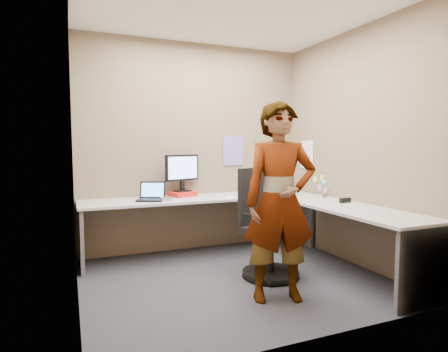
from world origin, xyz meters
name	(u,v)px	position (x,y,z in m)	size (l,w,h in m)	color
ground	(235,279)	(0.00, 0.00, 0.00)	(3.00, 3.00, 0.00)	#26262B
wall_back	(195,147)	(0.00, 1.30, 1.35)	(3.00, 3.00, 0.00)	brown
wall_right	(354,148)	(1.50, 0.00, 1.35)	(2.70, 2.70, 0.00)	brown
wall_left	(74,149)	(-1.50, 0.00, 1.35)	(2.70, 2.70, 0.00)	brown
ceiling	(235,9)	(0.00, 0.00, 2.70)	(3.00, 3.00, 0.00)	white
desk	(256,214)	(0.44, 0.39, 0.59)	(2.98, 2.58, 0.73)	#B3B3B3
paper_ream	(183,194)	(-0.22, 1.12, 0.76)	(0.31, 0.23, 0.06)	red
monitor	(182,170)	(-0.22, 1.14, 1.07)	(0.47, 0.22, 0.47)	black
laptop	(151,196)	(-0.66, 0.94, 0.79)	(0.38, 0.36, 0.22)	black
trackball_mouse	(166,199)	(-0.51, 0.81, 0.76)	(0.12, 0.08, 0.07)	#B7B7BC
origami	(229,196)	(0.26, 0.75, 0.76)	(0.10, 0.10, 0.06)	white
stapler	(345,200)	(1.33, -0.08, 0.76)	(0.15, 0.04, 0.06)	black
flower	(324,186)	(1.39, 0.37, 0.87)	(0.07, 0.07, 0.22)	brown
calendar_purple	(233,151)	(0.55, 1.29, 1.30)	(0.30, 0.01, 0.40)	#846BB7
calendar_white	(307,154)	(1.49, 0.90, 1.25)	(0.01, 0.28, 0.38)	white
sticky_note_a	(322,178)	(1.49, 0.55, 0.95)	(0.01, 0.07, 0.07)	#F2E059
sticky_note_b	(320,188)	(1.49, 0.60, 0.82)	(0.01, 0.07, 0.07)	pink
sticky_note_c	(325,190)	(1.49, 0.48, 0.80)	(0.01, 0.07, 0.07)	pink
sticky_note_d	(315,179)	(1.49, 0.70, 0.92)	(0.01, 0.07, 0.07)	#F2E059
office_chair	(266,233)	(0.35, -0.02, 0.46)	(0.65, 0.65, 1.12)	black
person	(280,202)	(0.17, -0.59, 0.88)	(0.64, 0.42, 1.76)	#999399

